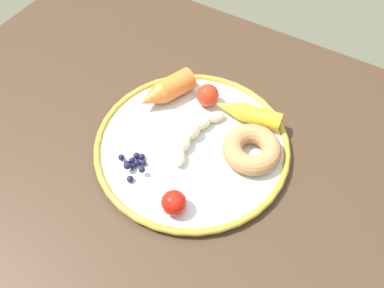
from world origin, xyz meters
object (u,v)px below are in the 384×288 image
(plate, at_px, (192,145))
(carrot_orange, at_px, (166,90))
(carrot_yellow, at_px, (247,113))
(tomato_mid, at_px, (174,203))
(banana, at_px, (194,133))
(tomato_near, at_px, (207,95))
(dining_table, at_px, (175,180))
(blueberry_pile, at_px, (134,164))
(donut, at_px, (252,149))

(plate, height_order, carrot_orange, carrot_orange)
(carrot_yellow, bearing_deg, tomato_mid, 85.97)
(banana, xyz_separation_m, tomato_near, (0.02, -0.08, 0.01))
(banana, xyz_separation_m, tomato_mid, (-0.05, 0.14, 0.01))
(dining_table, relative_size, tomato_near, 24.86)
(blueberry_pile, bearing_deg, carrot_yellow, -121.55)
(donut, bearing_deg, tomato_mid, 69.34)
(carrot_orange, bearing_deg, carrot_yellow, -168.17)
(carrot_yellow, xyz_separation_m, tomato_mid, (0.02, 0.22, 0.00))
(carrot_yellow, distance_m, tomato_near, 0.08)
(banana, bearing_deg, donut, -170.45)
(banana, distance_m, donut, 0.11)
(tomato_near, bearing_deg, tomato_mid, 106.81)
(dining_table, xyz_separation_m, banana, (-0.02, -0.04, 0.12))
(banana, height_order, donut, donut)
(carrot_yellow, relative_size, tomato_near, 2.98)
(tomato_near, bearing_deg, carrot_yellow, -177.96)
(tomato_near, bearing_deg, plate, 104.82)
(carrot_orange, xyz_separation_m, blueberry_pile, (-0.04, 0.16, -0.01))
(donut, bearing_deg, banana, 9.55)
(banana, height_order, carrot_orange, carrot_orange)
(plate, relative_size, tomato_mid, 8.51)
(plate, bearing_deg, carrot_yellow, -119.27)
(plate, height_order, blueberry_pile, blueberry_pile)
(banana, height_order, blueberry_pile, banana)
(tomato_near, distance_m, tomato_mid, 0.23)
(tomato_near, relative_size, tomato_mid, 1.05)
(carrot_orange, bearing_deg, plate, 145.08)
(plate, distance_m, donut, 0.11)
(banana, relative_size, carrot_yellow, 1.17)
(plate, relative_size, blueberry_pile, 5.82)
(donut, bearing_deg, dining_table, 24.61)
(dining_table, height_order, plate, plate)
(banana, bearing_deg, carrot_yellow, -125.38)
(carrot_yellow, relative_size, donut, 1.26)
(donut, relative_size, blueberry_pile, 1.70)
(carrot_orange, relative_size, blueberry_pile, 2.04)
(carrot_orange, bearing_deg, banana, 149.73)
(donut, bearing_deg, carrot_yellow, -58.42)
(donut, bearing_deg, plate, 17.73)
(banana, bearing_deg, carrot_orange, -30.27)
(banana, distance_m, tomato_near, 0.09)
(carrot_orange, xyz_separation_m, donut, (-0.20, 0.04, -0.00))
(blueberry_pile, bearing_deg, donut, -142.70)
(banana, relative_size, blueberry_pile, 2.52)
(plate, xyz_separation_m, carrot_orange, (0.10, -0.07, 0.02))
(blueberry_pile, distance_m, tomato_near, 0.19)
(banana, height_order, tomato_near, tomato_near)
(plate, distance_m, tomato_near, 0.10)
(carrot_yellow, bearing_deg, plate, 60.73)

